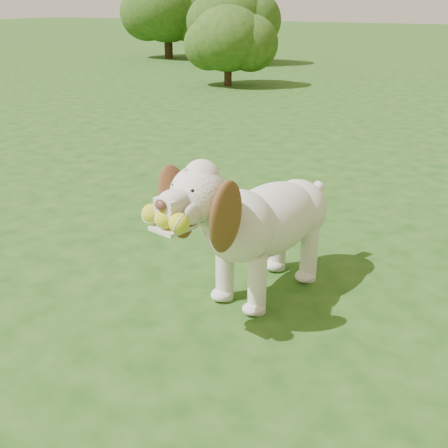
% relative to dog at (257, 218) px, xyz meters
% --- Properties ---
extents(ground, '(80.00, 80.00, 0.00)m').
position_rel_dog_xyz_m(ground, '(0.61, 0.04, -0.47)').
color(ground, '#174212').
rests_on(ground, ground).
extents(dog, '(0.65, 1.36, 0.89)m').
position_rel_dog_xyz_m(dog, '(0.00, 0.00, 0.00)').
color(dog, silver).
rests_on(dog, ground).
extents(shrub_a, '(1.43, 1.43, 1.48)m').
position_rel_dog_xyz_m(shrub_a, '(-4.00, 7.30, 0.40)').
color(shrub_a, '#382314').
rests_on(shrub_a, ground).
extents(shrub_e, '(1.93, 1.93, 2.00)m').
position_rel_dog_xyz_m(shrub_e, '(-5.82, 10.91, 0.71)').
color(shrub_e, '#382314').
rests_on(shrub_e, ground).
extents(shrub_g, '(2.27, 2.27, 2.36)m').
position_rel_dog_xyz_m(shrub_g, '(-8.10, 11.47, 0.91)').
color(shrub_g, '#382314').
rests_on(shrub_g, ground).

